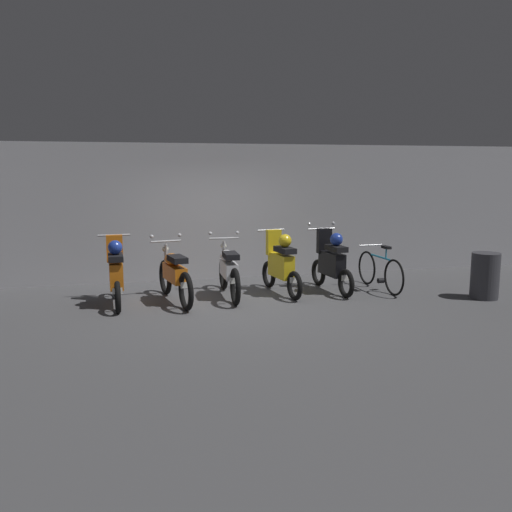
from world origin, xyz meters
TOP-DOWN VIEW (x-y plane):
  - ground_plane at (0.00, 0.00)m, footprint 80.00×80.00m
  - back_wall at (0.00, 2.46)m, footprint 16.00×0.30m
  - motorbike_slot_0 at (-1.99, 0.47)m, footprint 0.56×1.68m
  - motorbike_slot_1 at (-1.00, 0.45)m, footprint 0.62×1.93m
  - motorbike_slot_2 at (0.00, 0.61)m, footprint 0.59×1.95m
  - motorbike_slot_3 at (0.99, 0.63)m, footprint 0.56×1.67m
  - motorbike_slot_4 at (1.99, 0.59)m, footprint 0.59×1.68m
  - bicycle at (2.96, 0.49)m, footprint 0.50×1.73m
  - trash_bin at (4.47, -0.62)m, footprint 0.50×0.50m

SIDE VIEW (x-z plane):
  - ground_plane at x=0.00m, z-range 0.00..0.00m
  - bicycle at x=2.96m, z-range -0.08..0.80m
  - trash_bin at x=4.47m, z-range 0.00..0.83m
  - motorbike_slot_1 at x=-1.00m, z-range -0.08..1.07m
  - motorbike_slot_2 at x=0.00m, z-range -0.08..1.07m
  - motorbike_slot_0 at x=-1.99m, z-range -0.02..1.15m
  - motorbike_slot_3 at x=0.99m, z-range -0.02..1.15m
  - motorbike_slot_4 at x=1.99m, z-range -0.08..1.21m
  - back_wall at x=0.00m, z-range 0.00..2.84m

